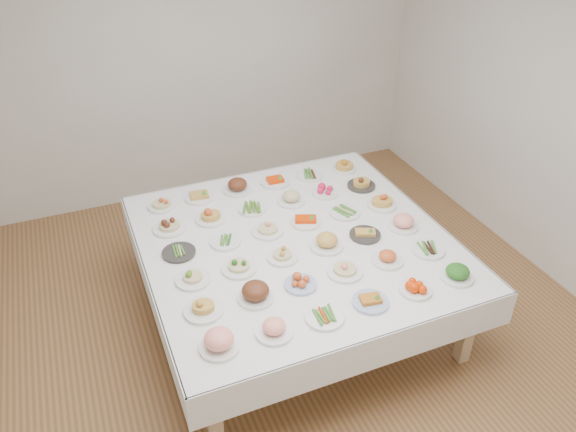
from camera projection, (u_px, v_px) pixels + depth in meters
name	position (u px, v px, depth m)	size (l,w,h in m)	color
room_envelope	(284.00, 120.00, 3.62)	(5.02, 5.02, 2.81)	#975F3F
display_table	(295.00, 246.00, 4.40)	(2.33, 2.33, 0.75)	white
dish_0	(219.00, 340.00, 3.38)	(0.25, 0.25, 0.14)	white
dish_1	(274.00, 326.00, 3.49)	(0.24, 0.24, 0.13)	white
dish_2	(325.00, 316.00, 3.62)	(0.25, 0.25, 0.06)	white
dish_3	(371.00, 299.00, 3.73)	(0.24, 0.24, 0.10)	#4C66B2
dish_4	(416.00, 286.00, 3.83)	(0.23, 0.23, 0.10)	white
dish_5	(458.00, 272.00, 3.94)	(0.23, 0.23, 0.13)	white
dish_6	(203.00, 304.00, 3.65)	(0.26, 0.26, 0.15)	white
dish_7	(255.00, 291.00, 3.75)	(0.28, 0.28, 0.15)	white
dish_8	(301.00, 282.00, 3.88)	(0.23, 0.23, 0.09)	#4C66B2
dish_9	(345.00, 267.00, 3.99)	(0.25, 0.25, 0.13)	white
dish_10	(388.00, 256.00, 4.10)	(0.23, 0.23, 0.12)	white
dish_11	(428.00, 248.00, 4.22)	(0.25, 0.25, 0.06)	white
dish_12	(193.00, 275.00, 3.92)	(0.25, 0.25, 0.12)	white
dish_13	(239.00, 263.00, 4.02)	(0.25, 0.25, 0.13)	white
dish_14	(282.00, 252.00, 4.13)	(0.23, 0.23, 0.13)	white
dish_15	(327.00, 241.00, 4.25)	(0.25, 0.25, 0.13)	white
dish_16	(365.00, 232.00, 4.38)	(0.24, 0.24, 0.10)	#2F2C2A
dish_17	(404.00, 221.00, 4.47)	(0.24, 0.24, 0.14)	white
dish_18	(179.00, 252.00, 4.20)	(0.25, 0.25, 0.05)	#2F2C2A
dish_19	(225.00, 241.00, 4.31)	(0.23, 0.23, 0.05)	white
dish_20	(268.00, 227.00, 4.41)	(0.25, 0.25, 0.12)	white
dish_21	(306.00, 218.00, 4.53)	(0.24, 0.24, 0.11)	white
dish_22	(345.00, 211.00, 4.66)	(0.26, 0.25, 0.06)	white
dish_23	(382.00, 199.00, 4.73)	(0.25, 0.25, 0.15)	white
dish_24	(169.00, 222.00, 4.44)	(0.26, 0.26, 0.15)	white
dish_25	(211.00, 213.00, 4.55)	(0.24, 0.24, 0.14)	white
dish_26	(252.00, 208.00, 4.70)	(0.24, 0.23, 0.06)	white
dish_27	(291.00, 196.00, 4.79)	(0.23, 0.23, 0.13)	white
dish_28	(325.00, 190.00, 4.91)	(0.23, 0.23, 0.10)	white
dish_29	(362.00, 180.00, 5.01)	(0.25, 0.25, 0.14)	#2F2C2A
dish_30	(161.00, 202.00, 4.72)	(0.22, 0.22, 0.12)	white
dish_31	(199.00, 194.00, 4.84)	(0.25, 0.25, 0.12)	white
dish_32	(237.00, 184.00, 4.94)	(0.25, 0.25, 0.15)	white
dish_33	(275.00, 179.00, 5.07)	(0.26, 0.26, 0.11)	white
dish_34	(309.00, 174.00, 5.18)	(0.27, 0.25, 0.06)	white
dish_35	(344.00, 165.00, 5.28)	(0.22, 0.22, 0.13)	white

